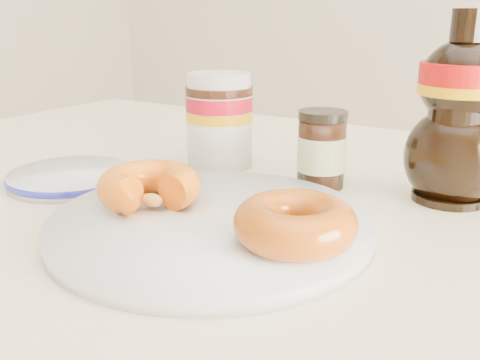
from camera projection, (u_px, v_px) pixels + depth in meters
The scene contains 8 objects.
dining_table at pixel (311, 298), 0.53m from camera, with size 1.40×0.90×0.75m.
plate at pixel (211, 223), 0.48m from camera, with size 0.29×0.29×0.01m.
donut_bitten at pixel (149, 186), 0.50m from camera, with size 0.10×0.10×0.03m, color orange.
donut_whole at pixel (295, 223), 0.41m from camera, with size 0.10×0.10×0.03m, color #923109.
nutella_jar at pixel (219, 117), 0.67m from camera, with size 0.08×0.08×0.12m.
syrup_bottle at pixel (458, 109), 0.53m from camera, with size 0.10×0.08×0.19m, color black, non-canonical shape.
dark_jar at pixel (321, 150), 0.59m from camera, with size 0.05×0.05×0.09m.
blue_rim_saucer at pixel (72, 177), 0.61m from camera, with size 0.14×0.14×0.01m.
Camera 1 is at (0.19, -0.34, 0.94)m, focal length 40.00 mm.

